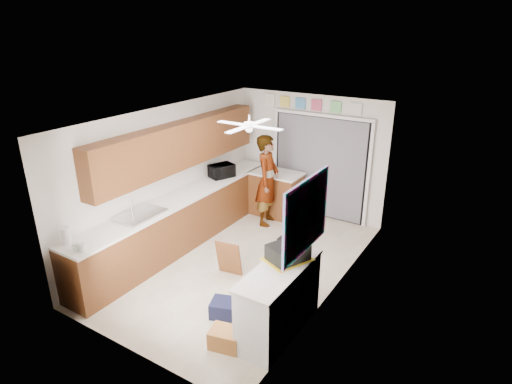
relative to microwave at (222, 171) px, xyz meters
The scene contains 40 objects.
floor 2.04m from the microwave, 42.47° to the right, with size 5.00×5.00×0.00m, color beige.
ceiling 2.25m from the microwave, 42.47° to the right, with size 5.00×5.00×0.00m, color white.
wall_back 1.85m from the microwave, 45.89° to the left, with size 3.20×3.20×0.00m, color silver.
wall_front 3.90m from the microwave, 70.74° to the right, with size 3.20×3.20×0.00m, color silver.
wall_left 1.23m from the microwave, 105.04° to the right, with size 5.00×5.00×0.00m, color silver.
wall_right 3.12m from the microwave, 22.17° to the right, with size 5.00×5.00×0.00m, color silver.
left_base_cabinets 1.33m from the microwave, 90.78° to the right, with size 0.60×4.80×0.90m, color brown.
left_countertop 1.19m from the microwave, 90.29° to the right, with size 0.62×4.80×0.04m, color white.
upper_cabinets 1.23m from the microwave, 99.08° to the right, with size 0.32×4.00×0.80m, color brown.
sink_basin 2.18m from the microwave, 90.16° to the right, with size 0.50×0.76×0.06m, color silver.
faucet 2.18m from the microwave, 95.15° to the right, with size 0.03×0.03×0.22m, color silver.
peninsula_base 1.30m from the microwave, 46.44° to the left, with size 1.00×0.60×0.90m, color brown.
peninsula_top 1.15m from the microwave, 46.44° to the left, with size 1.04×0.64×0.04m, color white.
back_opening_recess 2.01m from the microwave, 40.16° to the left, with size 2.00×0.06×2.10m, color black.
curtain_panel 1.98m from the microwave, 39.28° to the left, with size 1.90×0.03×2.05m, color gray.
door_trim_left 1.37m from the microwave, 67.88° to the left, with size 0.06×0.04×2.10m, color white.
door_trim_right 2.85m from the microwave, 26.34° to the left, with size 0.06×0.04×2.10m, color white.
door_trim_head 2.25m from the microwave, 39.50° to the left, with size 2.10×0.04×0.06m, color white.
header_frame_0 1.91m from the microwave, 62.15° to the left, with size 0.22×0.02×0.22m, color #DFC64A.
header_frame_1 2.06m from the microwave, 51.38° to the left, with size 0.22×0.02×0.22m, color #498EC4.
header_frame_2 2.26m from the microwave, 43.09° to the left, with size 0.22×0.02×0.22m, color #BC4664.
header_frame_3 2.52m from the microwave, 35.97° to the left, with size 0.22×0.02×0.22m, color #6EC173.
header_frame_4 2.82m from the microwave, 30.66° to the left, with size 0.22×0.02×0.22m, color silver.
route66_sign 1.82m from the microwave, 75.53° to the left, with size 0.22×0.02×0.26m, color silver.
right_counter_base 3.60m from the microwave, 42.04° to the right, with size 0.50×1.40×0.90m, color white.
right_counter_top 3.54m from the microwave, 42.15° to the right, with size 0.54×1.44×0.04m, color white.
abstract_painting 3.64m from the microwave, 37.22° to the right, with size 0.03×1.15×0.95m, color #FF5DE7.
ceiling_fan 2.04m from the microwave, 37.22° to the right, with size 1.14×1.14×0.24m, color white.
microwave is the anchor object (origin of this frame).
jar_a 3.40m from the microwave, 87.03° to the right, with size 0.09×0.09×0.12m, color silver.
jar_b 3.43m from the microwave, 88.66° to the right, with size 0.07×0.07×0.11m, color silver.
paper_towel_roll 3.38m from the microwave, 92.81° to the right, with size 0.12×0.12×0.26m, color white.
suitcase 3.36m from the microwave, 39.10° to the right, with size 0.37×0.49×0.21m, color black.
suitcase_rim 3.36m from the microwave, 39.10° to the right, with size 0.44×0.58×0.02m, color yellow.
suitcase_lid 3.19m from the microwave, 35.04° to the right, with size 0.42×0.03×0.50m, color black.
cardboard_box 3.84m from the microwave, 53.44° to the right, with size 0.39×0.29×0.24m, color #BF7B3C.
navy_crate 3.25m from the microwave, 53.53° to the right, with size 0.38×0.31×0.23m, color black.
cabinet_door_panel 2.23m from the microwave, 51.30° to the right, with size 0.41×0.03×0.61m, color brown.
man 0.93m from the microwave, 24.20° to the left, with size 0.66×0.44×1.83m, color white.
dog 2.10m from the microwave, 18.77° to the right, with size 0.26×0.60×0.47m, color black.
Camera 1 is at (3.52, -5.26, 3.79)m, focal length 30.00 mm.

